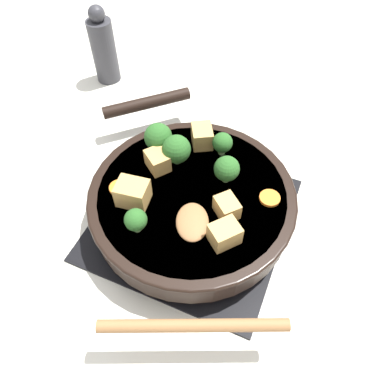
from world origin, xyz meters
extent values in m
plane|color=silver|center=(0.00, 0.00, 0.00)|extent=(2.40, 2.40, 0.00)
cube|color=black|center=(0.00, 0.00, 0.00)|extent=(0.31, 0.31, 0.01)
torus|color=black|center=(0.00, 0.00, 0.02)|extent=(0.24, 0.24, 0.01)
cube|color=black|center=(0.00, 0.00, 0.02)|extent=(0.01, 0.23, 0.01)
cube|color=black|center=(0.00, 0.00, 0.02)|extent=(0.23, 0.01, 0.01)
cylinder|color=black|center=(0.00, 0.00, 0.05)|extent=(0.32, 0.32, 0.05)
cylinder|color=brown|center=(0.00, 0.00, 0.05)|extent=(0.30, 0.30, 0.04)
torus|color=black|center=(0.00, 0.00, 0.07)|extent=(0.33, 0.33, 0.01)
cylinder|color=black|center=(0.17, -0.18, 0.06)|extent=(0.14, 0.14, 0.02)
ellipsoid|color=olive|center=(-0.02, 0.06, 0.08)|extent=(0.07, 0.08, 0.01)
cylinder|color=olive|center=(-0.08, 0.19, 0.08)|extent=(0.22, 0.11, 0.02)
cube|color=tan|center=(-0.08, 0.06, 0.09)|extent=(0.05, 0.05, 0.03)
cube|color=tan|center=(0.03, -0.11, 0.09)|extent=(0.05, 0.05, 0.03)
cube|color=tan|center=(-0.06, 0.02, 0.09)|extent=(0.05, 0.05, 0.03)
cube|color=tan|center=(0.07, -0.03, 0.09)|extent=(0.05, 0.05, 0.03)
cube|color=tan|center=(0.08, 0.05, 0.09)|extent=(0.05, 0.04, 0.04)
cylinder|color=#709956|center=(0.05, 0.09, 0.08)|extent=(0.01, 0.01, 0.01)
sphere|color=#285B23|center=(0.05, 0.09, 0.10)|extent=(0.03, 0.03, 0.03)
cylinder|color=#709956|center=(0.05, -0.05, 0.08)|extent=(0.01, 0.01, 0.01)
sphere|color=#285B23|center=(0.05, -0.05, 0.11)|extent=(0.05, 0.05, 0.05)
cylinder|color=#709956|center=(-0.01, -0.10, 0.08)|extent=(0.01, 0.01, 0.01)
sphere|color=#285B23|center=(-0.01, -0.10, 0.10)|extent=(0.03, 0.03, 0.03)
cylinder|color=#709956|center=(0.09, -0.06, 0.08)|extent=(0.01, 0.01, 0.01)
sphere|color=#285B23|center=(0.09, -0.06, 0.11)|extent=(0.05, 0.05, 0.05)
cylinder|color=#709956|center=(-0.04, -0.04, 0.08)|extent=(0.01, 0.01, 0.01)
sphere|color=#285B23|center=(-0.04, -0.04, 0.10)|extent=(0.04, 0.04, 0.04)
cylinder|color=orange|center=(0.11, 0.04, 0.08)|extent=(0.03, 0.03, 0.01)
cylinder|color=orange|center=(-0.12, -0.03, 0.08)|extent=(0.03, 0.03, 0.01)
cylinder|color=#333338|center=(0.34, -0.29, 0.07)|extent=(0.05, 0.05, 0.14)
sphere|color=#333338|center=(0.34, -0.29, 0.16)|extent=(0.04, 0.04, 0.04)
camera|label=1|loc=(-0.14, 0.33, 0.54)|focal=35.00mm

